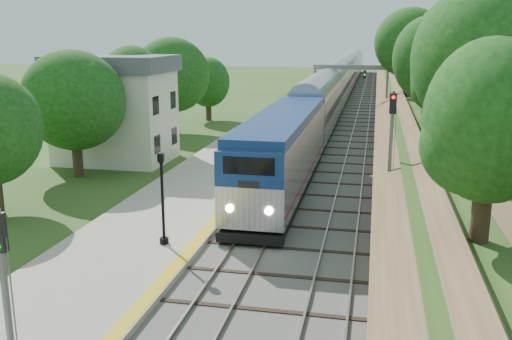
% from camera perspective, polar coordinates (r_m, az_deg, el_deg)
% --- Properties ---
extents(trackbed, '(9.50, 170.00, 0.28)m').
position_cam_1_polar(trackbed, '(70.66, 9.09, 5.56)').
color(trackbed, '#4C4944').
rests_on(trackbed, ground).
extents(platform, '(6.40, 68.00, 0.38)m').
position_cam_1_polar(platform, '(29.51, -9.70, -5.25)').
color(platform, '#ADA38C').
rests_on(platform, ground).
extents(yellow_stripe, '(0.55, 68.00, 0.01)m').
position_cam_1_polar(yellow_stripe, '(28.56, -4.36, -5.32)').
color(yellow_stripe, gold).
rests_on(yellow_stripe, platform).
extents(embankment, '(10.64, 170.00, 11.70)m').
position_cam_1_polar(embankment, '(70.54, 15.98, 6.75)').
color(embankment, brown).
rests_on(embankment, ground).
extents(station_building, '(8.60, 6.60, 8.00)m').
position_cam_1_polar(station_building, '(44.69, -13.92, 6.03)').
color(station_building, white).
rests_on(station_building, ground).
extents(signal_gantry, '(8.40, 0.38, 6.20)m').
position_cam_1_polar(signal_gantry, '(65.17, 9.43, 9.10)').
color(signal_gantry, slate).
rests_on(signal_gantry, ground).
extents(trees_behind_platform, '(7.82, 53.32, 7.21)m').
position_cam_1_polar(trees_behind_platform, '(35.12, -16.32, 4.68)').
color(trees_behind_platform, '#332316').
rests_on(trees_behind_platform, ground).
extents(train, '(3.19, 127.86, 4.69)m').
position_cam_1_polar(train, '(86.99, 8.39, 8.58)').
color(train, black).
rests_on(train, trackbed).
extents(lamppost_far, '(0.41, 0.41, 4.15)m').
position_cam_1_polar(lamppost_far, '(25.57, -9.31, -3.38)').
color(lamppost_far, black).
rests_on(lamppost_far, platform).
extents(signal_platform, '(0.31, 0.25, 5.37)m').
position_cam_1_polar(signal_platform, '(14.72, -23.76, -11.30)').
color(signal_platform, slate).
rests_on(signal_platform, platform).
extents(signal_farside, '(0.36, 0.29, 6.57)m').
position_cam_1_polar(signal_farside, '(30.75, 13.35, 2.93)').
color(signal_farside, slate).
rests_on(signal_farside, ground).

